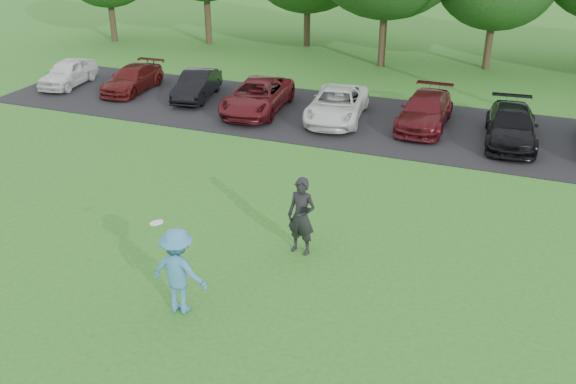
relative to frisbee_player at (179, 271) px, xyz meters
name	(u,v)px	position (x,y,z in m)	size (l,w,h in m)	color
ground	(228,313)	(0.99, 0.26, -0.97)	(100.00, 100.00, 0.00)	#27691E
parking_lot	(378,123)	(0.99, 13.26, -0.96)	(32.00, 6.50, 0.03)	black
frisbee_player	(179,271)	(0.00, 0.00, 0.00)	(1.26, 0.75, 2.25)	teal
camera_bystander	(301,216)	(1.55, 3.21, 0.02)	(0.78, 0.57, 1.98)	black
parked_cars	(372,108)	(0.74, 13.16, -0.36)	(30.27, 5.03, 1.24)	silver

